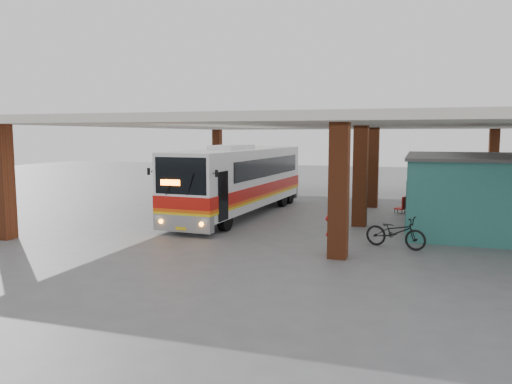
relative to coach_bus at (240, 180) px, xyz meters
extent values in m
plane|color=#515154|center=(2.98, -4.23, -1.73)|extent=(90.00, 90.00, 0.00)
cube|color=brown|center=(5.98, -7.23, 0.45)|extent=(0.60, 0.60, 4.35)
cube|color=brown|center=(5.98, -1.23, 0.45)|extent=(0.60, 0.60, 4.35)
cube|color=brown|center=(5.98, 4.77, 0.45)|extent=(0.60, 0.60, 4.35)
cube|color=brown|center=(-6.52, -8.23, 0.45)|extent=(0.60, 0.60, 4.35)
cube|color=brown|center=(-6.52, 12.77, 0.45)|extent=(0.60, 0.60, 4.35)
cube|color=brown|center=(12.98, 12.77, 0.45)|extent=(0.60, 0.60, 4.35)
cube|color=silver|center=(3.48, 2.27, 2.77)|extent=(21.00, 23.00, 0.30)
cube|color=#2D7062|center=(10.48, -0.23, -0.23)|extent=(5.00, 8.00, 3.00)
cube|color=#474747|center=(10.48, -0.23, 1.32)|extent=(5.20, 8.20, 0.12)
cube|color=#153A3A|center=(7.96, -1.73, -0.68)|extent=(0.08, 0.95, 2.10)
cube|color=black|center=(7.96, 1.27, 0.07)|extent=(0.08, 1.20, 1.00)
cube|color=black|center=(7.93, 1.27, 0.07)|extent=(0.04, 1.30, 1.10)
cube|color=white|center=(0.00, 0.03, 0.15)|extent=(3.06, 11.95, 2.76)
cube|color=white|center=(-0.05, -0.95, 1.63)|extent=(1.33, 3.02, 0.25)
cube|color=gray|center=(-0.29, -5.70, -1.18)|extent=(2.50, 0.52, 0.69)
cube|color=#BA130C|center=(0.00, 0.03, -0.40)|extent=(3.10, 11.95, 0.49)
cube|color=#DF530C|center=(0.00, 0.03, -0.71)|extent=(3.10, 11.95, 0.13)
cube|color=yellow|center=(0.00, 0.03, -0.82)|extent=(3.10, 11.95, 0.10)
cube|color=black|center=(-0.30, -5.84, 0.66)|extent=(2.22, 0.21, 1.43)
cube|color=black|center=(-1.20, 0.89, 0.64)|extent=(0.50, 8.87, 0.89)
cube|color=black|center=(1.28, 0.76, 0.64)|extent=(0.50, 8.87, 0.89)
cube|color=#FF5905|center=(-0.74, -5.88, 0.39)|extent=(0.84, 0.09, 0.22)
sphere|color=orange|center=(-1.19, -5.86, -1.16)|extent=(0.18, 0.18, 0.18)
sphere|color=orange|center=(0.59, -5.95, -1.16)|extent=(0.18, 0.18, 0.18)
cube|color=yellow|center=(-0.30, -5.92, -1.38)|extent=(0.44, 0.05, 0.12)
cylinder|color=black|center=(-1.26, -4.05, -1.23)|extent=(0.37, 1.00, 0.99)
cylinder|color=black|center=(0.84, -4.16, -1.23)|extent=(0.37, 1.00, 0.99)
cylinder|color=black|center=(-0.88, 3.54, -1.23)|extent=(0.37, 1.00, 0.99)
cylinder|color=black|center=(1.23, 3.43, -1.23)|extent=(0.37, 1.00, 0.99)
cylinder|color=black|center=(-0.81, 4.82, -1.23)|extent=(0.37, 1.00, 0.99)
cylinder|color=black|center=(1.29, 4.71, -1.23)|extent=(0.37, 1.00, 0.99)
imported|color=black|center=(7.68, -5.18, -1.16)|extent=(2.28, 1.36, 1.13)
imported|color=red|center=(5.73, -6.45, -0.87)|extent=(0.70, 0.54, 1.71)
cube|color=red|center=(7.53, 2.91, -1.48)|extent=(0.57, 0.57, 0.06)
cube|color=red|center=(7.71, 2.85, -1.19)|extent=(0.19, 0.45, 0.65)
cylinder|color=black|center=(7.30, 2.79, -1.62)|extent=(0.03, 0.03, 0.22)
cylinder|color=black|center=(7.64, 2.68, -1.62)|extent=(0.03, 0.03, 0.22)
cylinder|color=black|center=(7.41, 3.14, -1.62)|extent=(0.03, 0.03, 0.22)
cylinder|color=black|center=(7.76, 3.03, -1.62)|extent=(0.03, 0.03, 0.22)
camera|label=1|loc=(8.38, -23.05, 2.22)|focal=35.00mm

